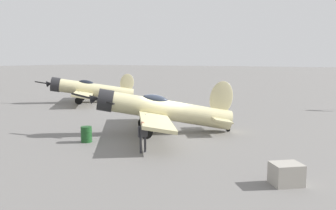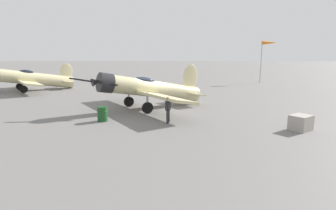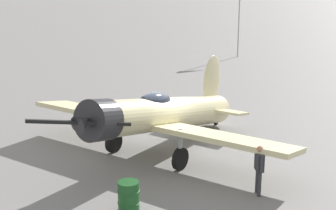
{
  "view_description": "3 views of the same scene",
  "coord_description": "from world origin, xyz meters",
  "px_view_note": "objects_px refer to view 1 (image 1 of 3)",
  "views": [
    {
      "loc": [
        -10.73,
        19.44,
        4.7
      ],
      "look_at": [
        0.0,
        0.0,
        1.8
      ],
      "focal_mm": 37.98,
      "sensor_mm": 36.0,
      "label": 1
    },
    {
      "loc": [
        -1.72,
        20.25,
        3.94
      ],
      "look_at": [
        -1.19,
        4.77,
        1.1
      ],
      "focal_mm": 28.49,
      "sensor_mm": 36.0,
      "label": 2
    },
    {
      "loc": [
        6.02,
        16.15,
        6.32
      ],
      "look_at": [
        0.0,
        0.0,
        1.8
      ],
      "focal_mm": 49.51,
      "sensor_mm": 36.0,
      "label": 3
    }
  ],
  "objects_px": {
    "ground_crew_mechanic": "(143,134)",
    "equipment_crate": "(286,174)",
    "airplane_mid_apron": "(90,90)",
    "airplane_foreground": "(161,110)",
    "fuel_drum": "(86,134)"
  },
  "relations": [
    {
      "from": "equipment_crate",
      "to": "fuel_drum",
      "type": "height_order",
      "value": "fuel_drum"
    },
    {
      "from": "airplane_mid_apron",
      "to": "equipment_crate",
      "type": "distance_m",
      "value": 28.44
    },
    {
      "from": "airplane_foreground",
      "to": "fuel_drum",
      "type": "bearing_deg",
      "value": 24.17
    },
    {
      "from": "ground_crew_mechanic",
      "to": "equipment_crate",
      "type": "xyz_separation_m",
      "value": [
        -7.22,
        1.29,
        -0.55
      ]
    },
    {
      "from": "airplane_mid_apron",
      "to": "fuel_drum",
      "type": "height_order",
      "value": "airplane_mid_apron"
    },
    {
      "from": "airplane_mid_apron",
      "to": "equipment_crate",
      "type": "relative_size",
      "value": 6.53
    },
    {
      "from": "airplane_mid_apron",
      "to": "equipment_crate",
      "type": "xyz_separation_m",
      "value": [
        -23.52,
        15.95,
        -0.99
      ]
    },
    {
      "from": "ground_crew_mechanic",
      "to": "fuel_drum",
      "type": "bearing_deg",
      "value": 12.61
    },
    {
      "from": "airplane_mid_apron",
      "to": "fuel_drum",
      "type": "bearing_deg",
      "value": 92.83
    },
    {
      "from": "ground_crew_mechanic",
      "to": "equipment_crate",
      "type": "height_order",
      "value": "ground_crew_mechanic"
    },
    {
      "from": "airplane_foreground",
      "to": "airplane_mid_apron",
      "type": "height_order",
      "value": "airplane_foreground"
    },
    {
      "from": "airplane_foreground",
      "to": "equipment_crate",
      "type": "xyz_separation_m",
      "value": [
        -8.79,
        5.79,
        -1.1
      ]
    },
    {
      "from": "airplane_mid_apron",
      "to": "ground_crew_mechanic",
      "type": "relative_size",
      "value": 5.85
    },
    {
      "from": "equipment_crate",
      "to": "fuel_drum",
      "type": "relative_size",
      "value": 1.58
    },
    {
      "from": "airplane_foreground",
      "to": "equipment_crate",
      "type": "relative_size",
      "value": 7.02
    }
  ]
}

